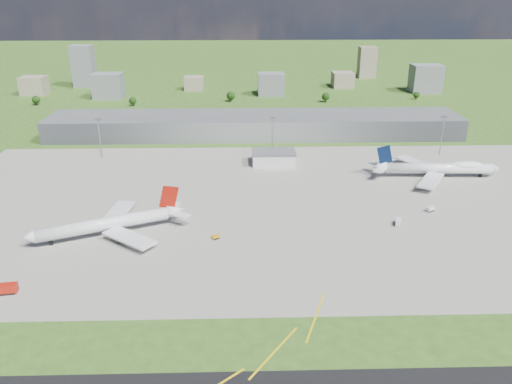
{
  "coord_description": "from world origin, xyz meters",
  "views": [
    {
      "loc": [
        -8.95,
        -193.24,
        103.59
      ],
      "look_at": [
        -2.74,
        33.52,
        9.0
      ],
      "focal_mm": 35.0,
      "sensor_mm": 36.0,
      "label": 1
    }
  ],
  "objects_px": {
    "tug_yellow": "(216,237)",
    "van_white_near": "(398,222)",
    "fire_truck": "(5,289)",
    "airliner_red_twin": "(110,224)",
    "airliner_blue_quad": "(439,168)",
    "van_white_far": "(430,209)"
  },
  "relations": [
    {
      "from": "airliner_red_twin",
      "to": "van_white_far",
      "type": "relative_size",
      "value": 13.8
    },
    {
      "from": "airliner_blue_quad",
      "to": "van_white_far",
      "type": "relative_size",
      "value": 15.23
    },
    {
      "from": "tug_yellow",
      "to": "van_white_near",
      "type": "bearing_deg",
      "value": -22.47
    },
    {
      "from": "fire_truck",
      "to": "van_white_near",
      "type": "xyz_separation_m",
      "value": [
        158.32,
        51.41,
        -0.47
      ]
    },
    {
      "from": "airliner_blue_quad",
      "to": "van_white_near",
      "type": "xyz_separation_m",
      "value": [
        -41.29,
        -61.53,
        -3.98
      ]
    },
    {
      "from": "airliner_blue_quad",
      "to": "fire_truck",
      "type": "distance_m",
      "value": 229.37
    },
    {
      "from": "airliner_red_twin",
      "to": "van_white_far",
      "type": "distance_m",
      "value": 153.11
    },
    {
      "from": "airliner_red_twin",
      "to": "airliner_blue_quad",
      "type": "height_order",
      "value": "airliner_blue_quad"
    },
    {
      "from": "fire_truck",
      "to": "van_white_far",
      "type": "height_order",
      "value": "fire_truck"
    },
    {
      "from": "van_white_far",
      "to": "airliner_red_twin",
      "type": "bearing_deg",
      "value": 157.6
    },
    {
      "from": "van_white_far",
      "to": "tug_yellow",
      "type": "bearing_deg",
      "value": 164.04
    },
    {
      "from": "tug_yellow",
      "to": "van_white_far",
      "type": "bearing_deg",
      "value": -16.27
    },
    {
      "from": "airliner_red_twin",
      "to": "van_white_far",
      "type": "xyz_separation_m",
      "value": [
        151.74,
        20.0,
        -3.95
      ]
    },
    {
      "from": "airliner_red_twin",
      "to": "fire_truck",
      "type": "xyz_separation_m",
      "value": [
        -27.01,
        -45.94,
        -3.28
      ]
    },
    {
      "from": "airliner_blue_quad",
      "to": "tug_yellow",
      "type": "distance_m",
      "value": 145.23
    },
    {
      "from": "van_white_near",
      "to": "van_white_far",
      "type": "bearing_deg",
      "value": -39.64
    },
    {
      "from": "fire_truck",
      "to": "tug_yellow",
      "type": "bearing_deg",
      "value": 19.69
    },
    {
      "from": "fire_truck",
      "to": "tug_yellow",
      "type": "distance_m",
      "value": 84.22
    },
    {
      "from": "fire_truck",
      "to": "van_white_far",
      "type": "relative_size",
      "value": 1.81
    },
    {
      "from": "tug_yellow",
      "to": "van_white_near",
      "type": "xyz_separation_m",
      "value": [
        84.19,
        11.45,
        0.49
      ]
    },
    {
      "from": "van_white_far",
      "to": "fire_truck",
      "type": "bearing_deg",
      "value": 170.34
    },
    {
      "from": "tug_yellow",
      "to": "van_white_near",
      "type": "distance_m",
      "value": 84.97
    }
  ]
}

